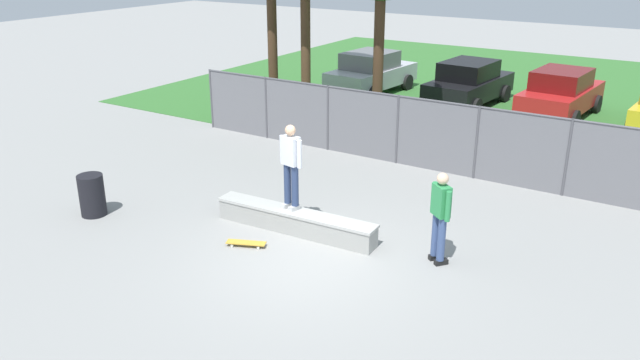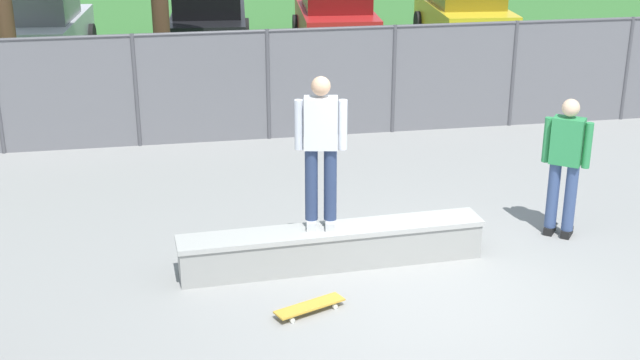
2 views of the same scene
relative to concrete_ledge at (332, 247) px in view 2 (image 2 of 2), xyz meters
The scene contains 11 objects.
ground_plane 1.42m from the concrete_ledge, 44.84° to the right, with size 80.00×80.00×0.00m, color gray.
grass_strip 15.44m from the concrete_ledge, 86.33° to the left, with size 27.50×20.00×0.02m, color #336B2D.
concrete_ledge is the anchor object (origin of this frame).
skateboarder 1.26m from the concrete_ledge, 153.58° to the left, with size 0.59×0.33×1.82m.
skateboard 1.19m from the concrete_ledge, 113.13° to the right, with size 0.81×0.50×0.09m.
chainlink_fence 5.26m from the concrete_ledge, 79.06° to the left, with size 15.57×0.07×1.91m.
car_silver 13.12m from the concrete_ledge, 110.96° to the left, with size 2.30×4.34×1.66m.
car_black 12.40m from the concrete_ledge, 93.25° to the left, with size 2.30×4.34×1.66m.
car_red 12.76m from the concrete_ledge, 78.53° to the left, with size 2.30×4.34×1.66m.
car_yellow 13.80m from the concrete_ledge, 64.36° to the left, with size 2.30×4.34×1.66m.
bystander 3.16m from the concrete_ledge, ahead, with size 0.49×0.43×1.82m.
Camera 2 is at (-2.81, -8.13, 4.56)m, focal length 48.21 mm.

